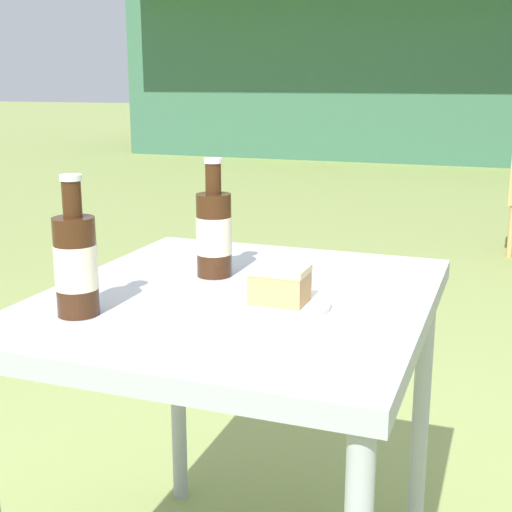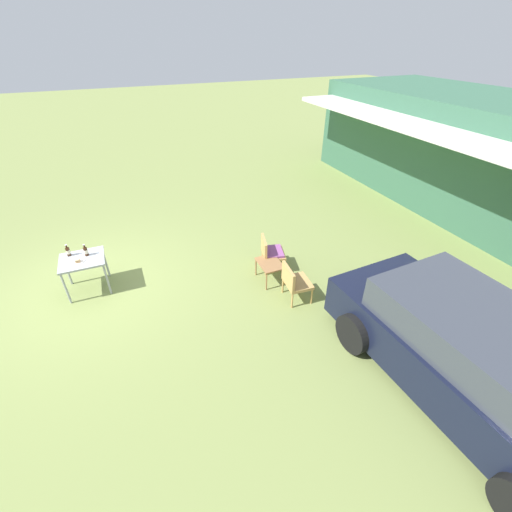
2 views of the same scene
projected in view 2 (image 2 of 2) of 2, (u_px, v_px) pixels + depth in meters
ground_plane at (92, 288)px, 6.93m from camera, size 60.00×60.00×0.00m
cabin_building at (480, 154)px, 9.61m from camera, size 10.04×5.12×2.91m
parked_car at (472, 356)px, 4.65m from camera, size 4.39×2.22×1.36m
wicker_chair_cushioned at (271, 252)px, 7.28m from camera, size 0.63×0.58×0.75m
wicker_chair_plain at (294, 281)px, 6.43m from camera, size 0.57×0.50×0.75m
garden_side_table at (270, 265)px, 6.96m from camera, size 0.59×0.44×0.43m
patio_table at (83, 262)px, 6.57m from camera, size 0.72×0.81×0.73m
cake_on_plate at (78, 261)px, 6.43m from camera, size 0.24×0.24×0.08m
cola_bottle_near at (86, 251)px, 6.58m from camera, size 0.07×0.07×0.24m
cola_bottle_far at (68, 251)px, 6.57m from camera, size 0.07×0.07×0.24m
fork at (78, 260)px, 6.48m from camera, size 0.20×0.03×0.01m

